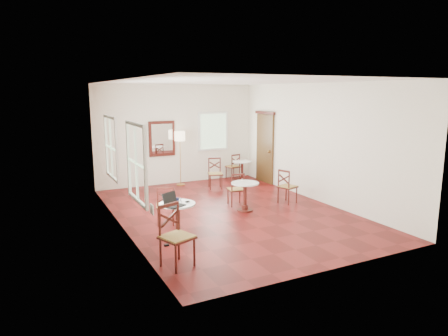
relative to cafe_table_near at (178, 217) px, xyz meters
name	(u,v)px	position (x,y,z in m)	size (l,w,h in m)	color
ground	(230,212)	(1.71, 1.16, -0.44)	(7.00, 7.00, 0.00)	#5E1110
room_shell	(222,131)	(1.65, 1.43, 1.45)	(5.02, 7.02, 3.01)	white
cafe_table_near	(178,217)	(0.00, 0.00, 0.00)	(0.68, 0.68, 0.72)	#491812
cafe_table_mid	(245,193)	(2.07, 1.08, -0.02)	(0.65, 0.65, 0.69)	#491812
cafe_table_back	(242,169)	(3.61, 4.00, -0.05)	(0.60, 0.60, 0.63)	#491812
chair_near_a	(165,205)	(0.08, 0.96, -0.02)	(0.49, 0.49, 0.84)	#491812
chair_near_b	(176,236)	(-0.43, -1.11, 0.06)	(0.60, 0.60, 1.01)	#491812
chair_mid_a	(236,189)	(2.11, 1.59, -0.03)	(0.44, 0.44, 0.83)	#491812
chair_mid_b	(287,186)	(3.36, 1.21, -0.01)	(0.50, 0.50, 0.87)	#491812
chair_back_a	(233,166)	(3.50, 4.38, -0.04)	(0.43, 0.43, 0.82)	#491812
chair_back_b	(215,173)	(2.43, 3.48, 0.00)	(0.51, 0.51, 0.89)	#491812
floor_lamp	(180,140)	(1.66, 4.31, 0.93)	(0.32, 0.32, 1.62)	#BF8C3F
laptop	(173,203)	(-0.14, -0.14, 0.33)	(0.44, 0.41, 0.24)	black
mouse	(188,202)	(0.19, -0.05, 0.29)	(0.10, 0.06, 0.04)	black
navy_mug	(177,200)	(0.03, 0.08, 0.32)	(0.11, 0.07, 0.08)	black
water_glass	(180,201)	(0.03, -0.08, 0.33)	(0.07, 0.07, 0.11)	white
power_adapter	(166,245)	(-0.31, -0.22, -0.43)	(0.09, 0.05, 0.04)	black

